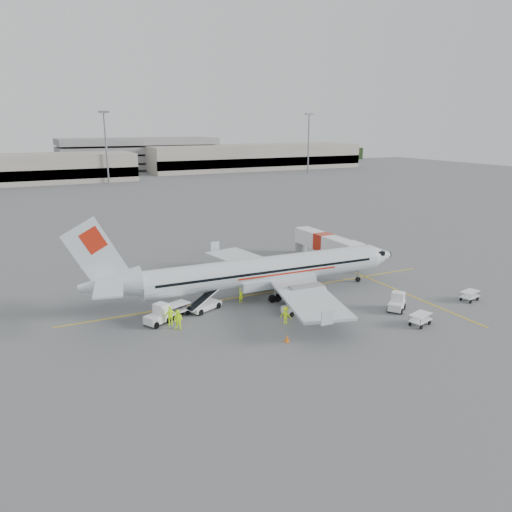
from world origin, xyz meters
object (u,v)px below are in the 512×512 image
object	(u,v)px
tug_fore	(397,302)
jet_bridge	(323,248)
tug_mid	(293,306)
belt_loader	(205,298)
tug_aft	(157,315)
aircraft	(267,252)

from	to	relation	value
tug_fore	jet_bridge	bearing A→B (deg)	41.07
tug_fore	tug_mid	world-z (taller)	tug_fore
tug_mid	jet_bridge	bearing A→B (deg)	34.68
belt_loader	tug_mid	size ratio (longest dim) A/B	2.20
tug_aft	aircraft	bearing A→B (deg)	-17.71
belt_loader	tug_mid	distance (m)	8.89
tug_mid	belt_loader	bearing A→B (deg)	134.26
jet_bridge	tug_fore	xyz separation A→B (m)	(-3.80, -18.86, -1.06)
tug_mid	aircraft	bearing A→B (deg)	75.70
tug_fore	tug_aft	bearing A→B (deg)	124.51
tug_fore	belt_loader	bearing A→B (deg)	115.62
jet_bridge	tug_mid	world-z (taller)	jet_bridge
jet_bridge	tug_fore	bearing A→B (deg)	-102.37
belt_loader	tug_mid	world-z (taller)	belt_loader
tug_mid	tug_aft	distance (m)	13.17
tug_mid	tug_aft	bearing A→B (deg)	152.15
jet_bridge	tug_mid	distance (m)	20.21
jet_bridge	tug_aft	size ratio (longest dim) A/B	6.20
aircraft	tug_aft	world-z (taller)	aircraft
jet_bridge	tug_aft	xyz separation A→B (m)	(-26.31, -11.56, -1.02)
aircraft	belt_loader	xyz separation A→B (m)	(-7.60, -1.10, -3.68)
belt_loader	tug_aft	xyz separation A→B (m)	(-5.27, -1.43, -0.33)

